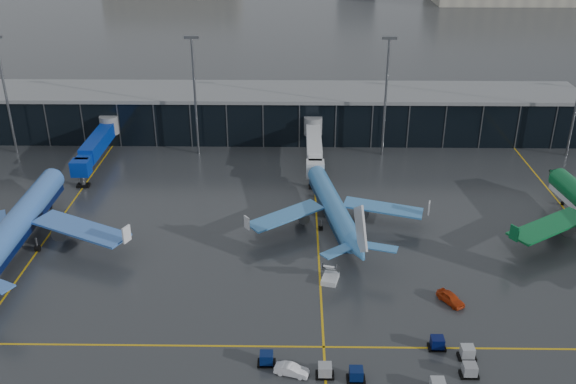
{
  "coord_description": "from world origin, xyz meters",
  "views": [
    {
      "loc": [
        6.39,
        -79.86,
        52.72
      ],
      "look_at": [
        5.0,
        18.0,
        6.0
      ],
      "focal_mm": 40.0,
      "sensor_mm": 36.0,
      "label": 1
    }
  ],
  "objects_px": {
    "mobile_airstair": "(330,277)",
    "service_van_red": "(451,298)",
    "airliner_klm_near": "(334,195)",
    "service_van_white": "(292,370)",
    "airliner_arkefly": "(17,207)",
    "baggage_carts": "(394,365)"
  },
  "relations": [
    {
      "from": "mobile_airstair",
      "to": "service_van_red",
      "type": "xyz_separation_m",
      "value": [
        16.6,
        -5.21,
        -0.01
      ]
    },
    {
      "from": "airliner_klm_near",
      "to": "service_van_white",
      "type": "xyz_separation_m",
      "value": [
        -6.75,
        -37.85,
        -4.92
      ]
    },
    {
      "from": "service_van_white",
      "to": "service_van_red",
      "type": "bearing_deg",
      "value": -41.08
    },
    {
      "from": "airliner_klm_near",
      "to": "airliner_arkefly",
      "type": "bearing_deg",
      "value": 177.81
    },
    {
      "from": "mobile_airstair",
      "to": "service_van_white",
      "type": "bearing_deg",
      "value": -90.88
    },
    {
      "from": "mobile_airstair",
      "to": "service_van_red",
      "type": "relative_size",
      "value": 0.82
    },
    {
      "from": "airliner_klm_near",
      "to": "service_van_white",
      "type": "distance_m",
      "value": 38.77
    },
    {
      "from": "baggage_carts",
      "to": "airliner_klm_near",
      "type": "bearing_deg",
      "value": 98.62
    },
    {
      "from": "airliner_arkefly",
      "to": "service_van_red",
      "type": "height_order",
      "value": "airliner_arkefly"
    },
    {
      "from": "mobile_airstair",
      "to": "service_van_white",
      "type": "relative_size",
      "value": 0.88
    },
    {
      "from": "airliner_arkefly",
      "to": "baggage_carts",
      "type": "bearing_deg",
      "value": -28.31
    },
    {
      "from": "airliner_klm_near",
      "to": "mobile_airstair",
      "type": "distance_m",
      "value": 18.38
    },
    {
      "from": "baggage_carts",
      "to": "service_van_red",
      "type": "relative_size",
      "value": 6.02
    },
    {
      "from": "mobile_airstair",
      "to": "airliner_klm_near",
      "type": "bearing_deg",
      "value": 100.46
    },
    {
      "from": "mobile_airstair",
      "to": "service_van_red",
      "type": "distance_m",
      "value": 17.4
    },
    {
      "from": "mobile_airstair",
      "to": "service_van_white",
      "type": "distance_m",
      "value": 20.91
    },
    {
      "from": "baggage_carts",
      "to": "mobile_airstair",
      "type": "bearing_deg",
      "value": 109.5
    },
    {
      "from": "airliner_arkefly",
      "to": "service_van_red",
      "type": "relative_size",
      "value": 9.89
    },
    {
      "from": "airliner_arkefly",
      "to": "service_van_white",
      "type": "relative_size",
      "value": 10.68
    },
    {
      "from": "service_van_red",
      "to": "service_van_white",
      "type": "height_order",
      "value": "service_van_red"
    },
    {
      "from": "mobile_airstair",
      "to": "airliner_arkefly",
      "type": "bearing_deg",
      "value": -177.18
    },
    {
      "from": "baggage_carts",
      "to": "service_van_white",
      "type": "bearing_deg",
      "value": -175.86
    }
  ]
}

